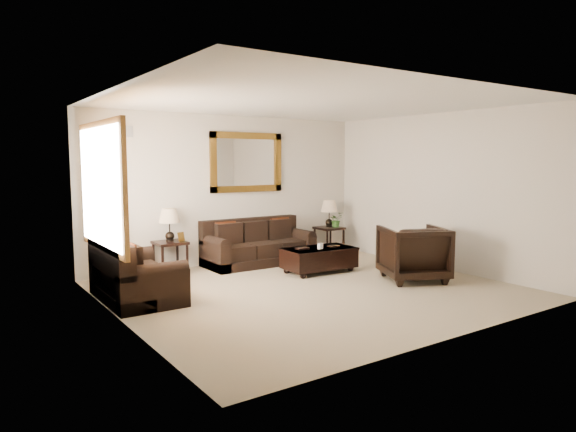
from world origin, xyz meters
TOP-DOWN VIEW (x-y plane):
  - room at (0.00, 0.00)m, footprint 5.51×5.01m
  - window at (-2.70, 0.90)m, footprint 0.07×1.96m
  - mirror at (0.34, 2.47)m, footprint 1.50×0.06m
  - air_vent at (-1.90, 2.48)m, footprint 0.25×0.02m
  - sofa at (0.34, 2.10)m, footprint 2.00×0.86m
  - loveseat at (-2.34, 0.92)m, footprint 0.90×1.51m
  - end_table_left at (-1.30, 2.21)m, footprint 0.50×0.50m
  - end_table_right at (2.11, 2.21)m, footprint 0.49×0.49m
  - coffee_table at (0.83, 0.89)m, footprint 1.25×0.73m
  - armchair at (1.67, -0.42)m, footprint 1.21×1.19m
  - potted_plant at (2.22, 2.12)m, footprint 0.29×0.32m

SIDE VIEW (x-z plane):
  - coffee_table at x=0.83m, z-range 0.00..0.52m
  - sofa at x=0.34m, z-range -0.11..0.71m
  - loveseat at x=-2.34m, z-range -0.11..0.74m
  - armchair at x=1.67m, z-range 0.00..0.95m
  - potted_plant at x=2.22m, z-range 0.54..0.77m
  - end_table_right at x=2.11m, z-range 0.17..1.25m
  - end_table_left at x=-1.30m, z-range 0.17..1.26m
  - room at x=0.00m, z-range 0.00..2.71m
  - window at x=-2.70m, z-range 0.72..2.38m
  - mirror at x=0.34m, z-range 1.30..2.40m
  - air_vent at x=-1.90m, z-range 2.26..2.44m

